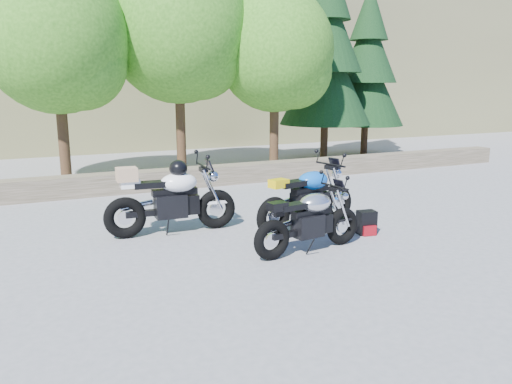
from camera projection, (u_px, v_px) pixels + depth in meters
ground at (271, 251)px, 7.98m from camera, size 90.00×90.00×0.00m
stone_wall at (175, 178)px, 12.81m from camera, size 22.00×0.55×0.50m
hillside at (121, 9)px, 32.49m from camera, size 80.00×30.00×15.00m
tree_decid_left at (61, 43)px, 12.57m from camera, size 3.67×3.67×5.62m
tree_decid_mid at (182, 34)px, 14.20m from camera, size 4.08×4.08×6.24m
tree_decid_right at (279, 55)px, 14.93m from camera, size 3.54×3.54×5.41m
conifer_near at (327, 53)px, 17.04m from camera, size 3.17×3.17×7.06m
conifer_far at (367, 67)px, 18.56m from camera, size 2.82×2.82×6.27m
silver_bike at (310, 221)px, 7.85m from camera, size 2.04×0.64×1.02m
white_bike at (171, 198)px, 8.81m from camera, size 2.38×0.75×1.32m
blue_bike at (308, 199)px, 9.11m from camera, size 2.29×0.83×1.16m
backpack at (367, 223)px, 8.83m from camera, size 0.34×0.31×0.43m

